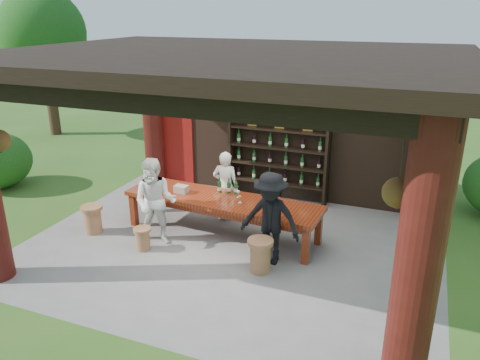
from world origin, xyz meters
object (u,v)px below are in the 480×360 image
at_px(guest_woman, 155,202).
at_px(guest_man, 270,219).
at_px(stool_far_left, 93,218).
at_px(host, 226,186).
at_px(tasting_table, 222,204).
at_px(napkin_basket, 181,189).
at_px(wine_shelf, 278,157).
at_px(stool_near_right, 260,255).
at_px(stool_near_left, 143,238).

bearing_deg(guest_woman, guest_man, -13.39).
bearing_deg(stool_far_left, host, 34.70).
relative_size(tasting_table, stool_far_left, 7.01).
bearing_deg(guest_man, napkin_basket, 166.23).
height_order(wine_shelf, stool_near_right, wine_shelf).
xyz_separation_m(wine_shelf, stool_far_left, (-2.83, -2.96, -0.71)).
height_order(stool_near_right, stool_far_left, stool_near_right).
height_order(stool_near_left, stool_near_right, stool_near_right).
distance_m(stool_far_left, napkin_basket, 1.81).
distance_m(guest_woman, napkin_basket, 0.77).
distance_m(stool_far_left, host, 2.68).
bearing_deg(host, tasting_table, 102.19).
xyz_separation_m(stool_far_left, napkin_basket, (1.51, 0.85, 0.53)).
relative_size(stool_near_left, guest_woman, 0.26).
relative_size(stool_near_left, stool_far_left, 0.77).
height_order(host, guest_woman, guest_woman).
relative_size(tasting_table, napkin_basket, 14.94).
distance_m(stool_far_left, guest_man, 3.60).
xyz_separation_m(stool_near_left, guest_man, (2.27, 0.43, 0.59)).
bearing_deg(guest_man, stool_far_left, -172.81).
distance_m(tasting_table, napkin_basket, 0.89).
distance_m(stool_near_right, host, 2.18).
xyz_separation_m(wine_shelf, guest_woman, (-1.44, -2.87, -0.19)).
xyz_separation_m(host, guest_man, (1.38, -1.32, 0.08)).
relative_size(tasting_table, host, 2.64).
distance_m(wine_shelf, host, 1.62).
bearing_deg(stool_near_right, stool_near_left, -177.80).
bearing_deg(stool_near_left, host, 63.07).
relative_size(stool_near_left, host, 0.29).
distance_m(host, guest_man, 1.92).
bearing_deg(napkin_basket, host, 44.84).
bearing_deg(host, wine_shelf, -119.59).
distance_m(wine_shelf, guest_woman, 3.22).
distance_m(guest_man, napkin_basket, 2.15).
xyz_separation_m(guest_woman, guest_man, (2.17, 0.10, -0.01)).
height_order(stool_near_right, guest_woman, guest_woman).
bearing_deg(guest_man, tasting_table, 154.60).
height_order(stool_near_right, napkin_basket, napkin_basket).
bearing_deg(stool_near_left, tasting_table, 45.02).
bearing_deg(tasting_table, wine_shelf, 78.10).
bearing_deg(stool_near_left, stool_far_left, 169.12).
bearing_deg(wine_shelf, stool_near_left, -115.70).
height_order(stool_far_left, host, host).
distance_m(wine_shelf, stool_far_left, 4.16).
relative_size(wine_shelf, tasting_table, 0.59).
height_order(stool_far_left, napkin_basket, napkin_basket).
relative_size(stool_near_right, guest_man, 0.35).
distance_m(wine_shelf, guest_man, 2.88).
bearing_deg(guest_woman, host, 45.13).
distance_m(stool_near_right, napkin_basket, 2.30).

